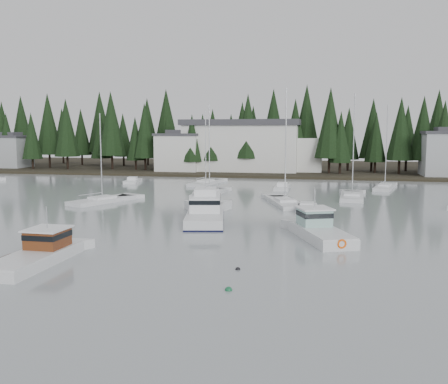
% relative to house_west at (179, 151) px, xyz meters
% --- Properties ---
extents(ground, '(260.00, 260.00, 0.00)m').
position_rel_house_west_xyz_m(ground, '(18.00, -79.00, -4.65)').
color(ground, gray).
rests_on(ground, ground).
extents(far_shore_land, '(240.00, 54.00, 1.00)m').
position_rel_house_west_xyz_m(far_shore_land, '(18.00, 18.00, -4.65)').
color(far_shore_land, black).
rests_on(far_shore_land, ground).
extents(conifer_treeline, '(200.00, 22.00, 20.00)m').
position_rel_house_west_xyz_m(conifer_treeline, '(18.00, 7.00, -4.65)').
color(conifer_treeline, black).
rests_on(conifer_treeline, ground).
extents(house_west, '(9.54, 7.42, 8.75)m').
position_rel_house_west_xyz_m(house_west, '(0.00, 0.00, 0.00)').
color(house_west, silver).
rests_on(house_west, ground).
extents(house_far_west, '(8.48, 7.42, 8.25)m').
position_rel_house_west_xyz_m(house_far_west, '(-42.00, 2.00, -0.25)').
color(house_far_west, '#999EA0').
rests_on(house_far_west, ground).
extents(harbor_inn, '(29.50, 11.50, 10.90)m').
position_rel_house_west_xyz_m(harbor_inn, '(15.04, 3.34, 1.12)').
color(harbor_inn, silver).
rests_on(harbor_inn, ground).
extents(lobster_boat_brown, '(4.37, 8.53, 4.21)m').
position_rel_house_west_xyz_m(lobster_boat_brown, '(12.01, -72.95, -4.17)').
color(lobster_boat_brown, silver).
rests_on(lobster_boat_brown, ground).
extents(cabin_cruiser_center, '(5.88, 12.09, 4.98)m').
position_rel_house_west_xyz_m(cabin_cruiser_center, '(19.32, -54.60, -3.91)').
color(cabin_cruiser_center, silver).
rests_on(cabin_cruiser_center, ground).
extents(lobster_boat_teal, '(5.90, 8.95, 4.70)m').
position_rel_house_west_xyz_m(lobster_boat_teal, '(30.72, -61.04, -4.09)').
color(lobster_boat_teal, silver).
rests_on(lobster_boat_teal, ground).
extents(sailboat_0, '(4.47, 9.62, 13.57)m').
position_rel_house_west_xyz_m(sailboat_0, '(40.10, -21.76, -4.57)').
color(sailboat_0, silver).
rests_on(sailboat_0, ground).
extents(sailboat_1, '(4.31, 10.13, 12.85)m').
position_rel_house_west_xyz_m(sailboat_1, '(11.03, -20.97, -4.59)').
color(sailboat_1, silver).
rests_on(sailboat_1, ground).
extents(sailboat_3, '(3.37, 9.62, 13.19)m').
position_rel_house_west_xyz_m(sailboat_3, '(14.98, -34.78, -4.59)').
color(sailboat_3, silver).
rests_on(sailboat_3, ground).
extents(sailboat_4, '(5.97, 10.56, 14.59)m').
position_rel_house_west_xyz_m(sailboat_4, '(26.22, -41.99, -4.58)').
color(sailboat_4, silver).
rests_on(sailboat_4, ground).
extents(sailboat_6, '(6.20, 9.73, 11.70)m').
position_rel_house_west_xyz_m(sailboat_6, '(3.43, -44.80, -4.60)').
color(sailboat_6, silver).
rests_on(sailboat_6, ground).
extents(sailboat_8, '(3.45, 9.49, 14.42)m').
position_rel_house_west_xyz_m(sailboat_8, '(34.55, -34.44, -4.58)').
color(sailboat_8, silver).
rests_on(sailboat_8, ground).
extents(runabout_1, '(2.24, 5.80, 1.42)m').
position_rel_house_west_xyz_m(runabout_1, '(29.10, -46.87, -4.52)').
color(runabout_1, silver).
rests_on(runabout_1, ground).
extents(runabout_3, '(3.10, 5.64, 1.42)m').
position_rel_house_west_xyz_m(runabout_3, '(-2.11, -21.22, -4.52)').
color(runabout_3, silver).
rests_on(runabout_3, ground).
extents(runabout_4, '(2.29, 6.17, 1.42)m').
position_rel_house_west_xyz_m(runabout_4, '(24.42, -25.74, -4.52)').
color(runabout_4, silver).
rests_on(runabout_4, ground).
extents(mooring_buoy_green, '(0.43, 0.43, 0.43)m').
position_rel_house_west_xyz_m(mooring_buoy_green, '(25.96, -76.06, -4.65)').
color(mooring_buoy_green, '#145933').
rests_on(mooring_buoy_green, ground).
extents(mooring_buoy_dark, '(0.34, 0.34, 0.34)m').
position_rel_house_west_xyz_m(mooring_buoy_dark, '(25.72, -71.77, -4.65)').
color(mooring_buoy_dark, black).
rests_on(mooring_buoy_dark, ground).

